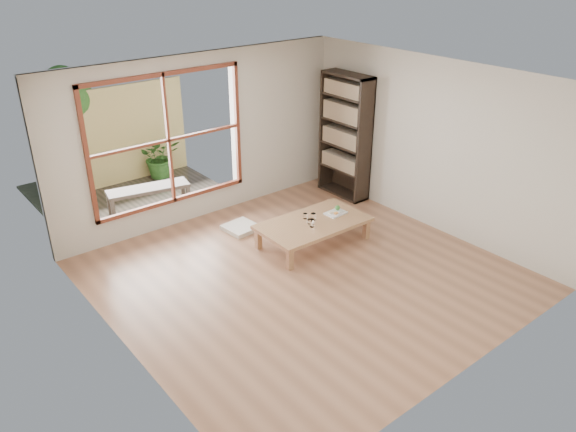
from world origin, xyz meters
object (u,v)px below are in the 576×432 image
object	(u,v)px
bookshelf	(345,136)
garden_bench	(148,191)
low_table	(313,224)
food_tray	(336,212)

from	to	relation	value
bookshelf	garden_bench	distance (m)	3.42
low_table	food_tray	xyz separation A→B (m)	(0.45, 0.00, 0.07)
bookshelf	garden_bench	size ratio (longest dim) A/B	1.55
low_table	food_tray	bearing A→B (deg)	1.53
low_table	bookshelf	xyz separation A→B (m)	(1.62, 1.05, 0.75)
low_table	bookshelf	bearing A→B (deg)	34.20
low_table	bookshelf	distance (m)	2.07
garden_bench	food_tray	bearing A→B (deg)	-42.00
low_table	garden_bench	distance (m)	2.87
food_tray	garden_bench	world-z (taller)	food_tray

